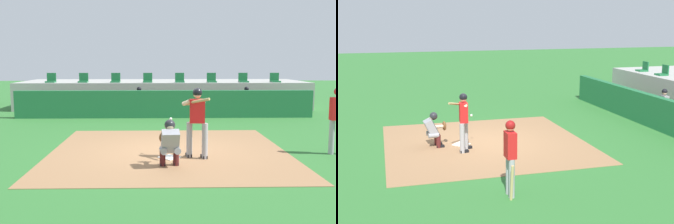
% 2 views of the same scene
% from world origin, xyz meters
% --- Properties ---
extents(ground_plane, '(80.00, 80.00, 0.00)m').
position_xyz_m(ground_plane, '(0.00, 0.00, 0.00)').
color(ground_plane, '#2D6B2D').
extents(dirt_infield, '(6.40, 6.40, 0.01)m').
position_xyz_m(dirt_infield, '(0.00, 0.00, 0.01)').
color(dirt_infield, '#936B47').
rests_on(dirt_infield, ground).
extents(home_plate, '(0.62, 0.62, 0.02)m').
position_xyz_m(home_plate, '(0.00, -0.80, 0.02)').
color(home_plate, white).
rests_on(home_plate, dirt_infield).
extents(batter_at_plate, '(0.66, 0.78, 1.80)m').
position_xyz_m(batter_at_plate, '(0.69, -0.83, 1.04)').
color(batter_at_plate, '#99999E').
rests_on(batter_at_plate, ground).
extents(catcher_crouched, '(0.51, 1.57, 1.13)m').
position_xyz_m(catcher_crouched, '(-0.02, -1.65, 0.61)').
color(catcher_crouched, gray).
rests_on(catcher_crouched, ground).
extents(dugout_wall, '(13.00, 0.30, 1.20)m').
position_xyz_m(dugout_wall, '(0.00, 6.50, 0.60)').
color(dugout_wall, '#1E6638').
rests_on(dugout_wall, ground).
extents(dugout_bench, '(11.80, 0.44, 0.45)m').
position_xyz_m(dugout_bench, '(0.00, 7.50, 0.23)').
color(dugout_bench, olive).
rests_on(dugout_bench, ground).
extents(dugout_player_0, '(0.49, 0.70, 1.30)m').
position_xyz_m(dugout_player_0, '(-1.16, 7.34, 0.67)').
color(dugout_player_0, '#939399').
rests_on(dugout_player_0, ground).
extents(dugout_player_1, '(0.49, 0.70, 1.30)m').
position_xyz_m(dugout_player_1, '(3.81, 7.34, 0.67)').
color(dugout_player_1, '#939399').
rests_on(dugout_player_1, ground).
extents(stands_platform, '(15.00, 4.40, 1.40)m').
position_xyz_m(stands_platform, '(0.00, 10.90, 0.70)').
color(stands_platform, '#9E9E99').
rests_on(stands_platform, ground).
extents(stadium_seat_0, '(0.46, 0.46, 0.48)m').
position_xyz_m(stadium_seat_0, '(-5.69, 9.38, 1.53)').
color(stadium_seat_0, '#196033').
rests_on(stadium_seat_0, stands_platform).
extents(stadium_seat_1, '(0.46, 0.46, 0.48)m').
position_xyz_m(stadium_seat_1, '(-4.06, 9.38, 1.53)').
color(stadium_seat_1, '#196033').
rests_on(stadium_seat_1, stands_platform).
extents(stadium_seat_2, '(0.46, 0.46, 0.48)m').
position_xyz_m(stadium_seat_2, '(-2.44, 9.38, 1.53)').
color(stadium_seat_2, '#196033').
rests_on(stadium_seat_2, stands_platform).
extents(stadium_seat_3, '(0.46, 0.46, 0.48)m').
position_xyz_m(stadium_seat_3, '(-0.81, 9.38, 1.53)').
color(stadium_seat_3, '#196033').
rests_on(stadium_seat_3, stands_platform).
extents(stadium_seat_4, '(0.46, 0.46, 0.48)m').
position_xyz_m(stadium_seat_4, '(0.81, 9.38, 1.53)').
color(stadium_seat_4, '#196033').
rests_on(stadium_seat_4, stands_platform).
extents(stadium_seat_5, '(0.46, 0.46, 0.48)m').
position_xyz_m(stadium_seat_5, '(2.44, 9.38, 1.53)').
color(stadium_seat_5, '#196033').
rests_on(stadium_seat_5, stands_platform).
extents(stadium_seat_6, '(0.46, 0.46, 0.48)m').
position_xyz_m(stadium_seat_6, '(4.06, 9.38, 1.53)').
color(stadium_seat_6, '#196033').
rests_on(stadium_seat_6, stands_platform).
extents(stadium_seat_7, '(0.46, 0.46, 0.48)m').
position_xyz_m(stadium_seat_7, '(5.69, 9.38, 1.53)').
color(stadium_seat_7, '#196033').
rests_on(stadium_seat_7, stands_platform).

